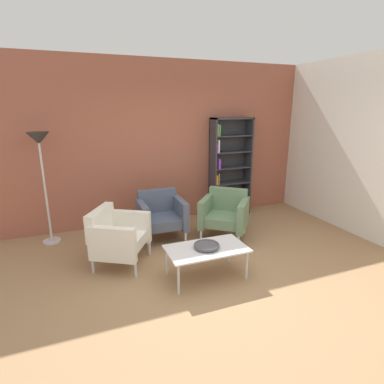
# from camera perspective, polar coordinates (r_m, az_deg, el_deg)

# --- Properties ---
(ground_plane) EXTENTS (8.32, 8.32, 0.00)m
(ground_plane) POSITION_cam_1_polar(r_m,az_deg,el_deg) (3.92, 5.14, -16.64)
(ground_plane) COLOR #9E7751
(brick_back_panel) EXTENTS (6.40, 0.12, 2.90)m
(brick_back_panel) POSITION_cam_1_polar(r_m,az_deg,el_deg) (5.66, -5.68, 9.09)
(brick_back_panel) COLOR #9E5642
(brick_back_panel) RESTS_ON ground_plane
(plaster_right_partition) EXTENTS (0.12, 5.20, 2.90)m
(plaster_right_partition) POSITION_cam_1_polar(r_m,az_deg,el_deg) (5.67, 29.71, 7.14)
(plaster_right_partition) COLOR silver
(plaster_right_partition) RESTS_ON ground_plane
(bookshelf_tall) EXTENTS (0.80, 0.30, 1.90)m
(bookshelf_tall) POSITION_cam_1_polar(r_m,az_deg,el_deg) (6.01, 6.66, 4.33)
(bookshelf_tall) COLOR #333338
(bookshelf_tall) RESTS_ON ground_plane
(coffee_table_low) EXTENTS (1.00, 0.56, 0.40)m
(coffee_table_low) POSITION_cam_1_polar(r_m,az_deg,el_deg) (3.86, 2.75, -10.84)
(coffee_table_low) COLOR silver
(coffee_table_low) RESTS_ON ground_plane
(decorative_bowl) EXTENTS (0.32, 0.32, 0.05)m
(decorative_bowl) POSITION_cam_1_polar(r_m,az_deg,el_deg) (3.83, 2.76, -9.95)
(decorative_bowl) COLOR #4C4C51
(decorative_bowl) RESTS_ON coffee_table_low
(armchair_by_bookshelf) EXTENTS (0.73, 0.67, 0.78)m
(armchair_by_bookshelf) POSITION_cam_1_polar(r_m,az_deg,el_deg) (4.95, -5.87, -4.22)
(armchair_by_bookshelf) COLOR #4C566B
(armchair_by_bookshelf) RESTS_ON ground_plane
(armchair_spare_guest) EXTENTS (0.95, 0.94, 0.78)m
(armchair_spare_guest) POSITION_cam_1_polar(r_m,az_deg,el_deg) (5.03, 6.19, -3.91)
(armchair_spare_guest) COLOR slate
(armchair_spare_guest) RESTS_ON ground_plane
(armchair_near_window) EXTENTS (0.91, 0.94, 0.78)m
(armchair_near_window) POSITION_cam_1_polar(r_m,az_deg,el_deg) (4.28, -13.90, -7.90)
(armchair_near_window) COLOR white
(armchair_near_window) RESTS_ON ground_plane
(floor_lamp_torchiere) EXTENTS (0.32, 0.32, 1.74)m
(floor_lamp_torchiere) POSITION_cam_1_polar(r_m,az_deg,el_deg) (5.07, -26.60, 6.74)
(floor_lamp_torchiere) COLOR silver
(floor_lamp_torchiere) RESTS_ON ground_plane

